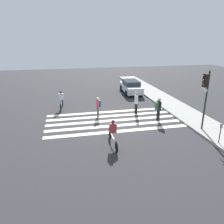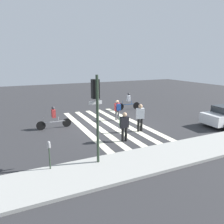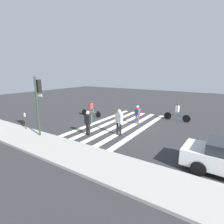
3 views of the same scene
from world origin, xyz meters
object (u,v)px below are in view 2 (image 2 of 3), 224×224
(parking_meter, at_px, (49,149))
(cyclist_far_lane, at_px, (54,117))
(pedestrian_adult_yellow_jacket, at_px, (118,108))
(pedestrian_adult_blue_shirt, at_px, (124,124))
(pedestrian_adult_tall_backpack, at_px, (140,116))
(traffic_light, at_px, (96,103))
(cyclist_near_curb, at_px, (129,101))

(parking_meter, bearing_deg, cyclist_far_lane, -102.34)
(pedestrian_adult_yellow_jacket, height_order, pedestrian_adult_blue_shirt, pedestrian_adult_blue_shirt)
(pedestrian_adult_blue_shirt, xyz_separation_m, cyclist_far_lane, (3.27, -4.23, -0.17))
(pedestrian_adult_tall_backpack, xyz_separation_m, pedestrian_adult_yellow_jacket, (0.08, -3.19, -0.11))
(pedestrian_adult_tall_backpack, relative_size, pedestrian_adult_yellow_jacket, 1.16)
(pedestrian_adult_blue_shirt, bearing_deg, pedestrian_adult_yellow_jacket, -108.20)
(cyclist_far_lane, bearing_deg, pedestrian_adult_yellow_jacket, -179.08)
(traffic_light, height_order, pedestrian_adult_tall_backpack, traffic_light)
(pedestrian_adult_blue_shirt, bearing_deg, traffic_light, 42.79)
(pedestrian_adult_yellow_jacket, bearing_deg, pedestrian_adult_tall_backpack, -80.01)
(cyclist_far_lane, xyz_separation_m, cyclist_near_curb, (-7.65, -2.97, 0.01))
(traffic_light, bearing_deg, cyclist_near_curb, -126.73)
(pedestrian_adult_tall_backpack, xyz_separation_m, cyclist_near_curb, (-2.55, -6.06, -0.19))
(pedestrian_adult_yellow_jacket, relative_size, cyclist_near_curb, 0.68)
(pedestrian_adult_yellow_jacket, bearing_deg, parking_meter, -127.11)
(traffic_light, xyz_separation_m, cyclist_near_curb, (-6.88, -9.22, -2.00))
(traffic_light, height_order, pedestrian_adult_yellow_jacket, traffic_light)
(pedestrian_adult_blue_shirt, height_order, cyclist_far_lane, pedestrian_adult_blue_shirt)
(traffic_light, xyz_separation_m, pedestrian_adult_blue_shirt, (-2.50, -2.02, -1.84))
(parking_meter, distance_m, pedestrian_adult_tall_backpack, 7.11)
(pedestrian_adult_yellow_jacket, relative_size, pedestrian_adult_blue_shirt, 0.92)
(cyclist_near_curb, bearing_deg, parking_meter, 50.73)
(traffic_light, height_order, parking_meter, traffic_light)
(traffic_light, xyz_separation_m, parking_meter, (2.10, -0.14, -1.83))
(pedestrian_adult_blue_shirt, bearing_deg, parking_meter, 26.08)
(traffic_light, relative_size, pedestrian_adult_blue_shirt, 2.33)
(traffic_light, distance_m, cyclist_near_curb, 11.68)
(pedestrian_adult_blue_shirt, bearing_deg, pedestrian_adult_tall_backpack, -144.22)
(pedestrian_adult_yellow_jacket, xyz_separation_m, pedestrian_adult_blue_shirt, (1.75, 4.33, 0.08))
(traffic_light, relative_size, pedestrian_adult_yellow_jacket, 2.54)
(parking_meter, distance_m, pedestrian_adult_blue_shirt, 4.97)
(pedestrian_adult_yellow_jacket, distance_m, cyclist_near_curb, 3.90)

